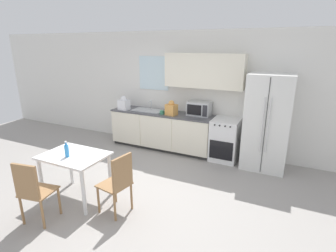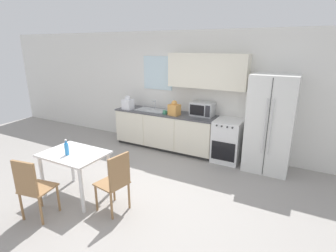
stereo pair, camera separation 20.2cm
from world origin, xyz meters
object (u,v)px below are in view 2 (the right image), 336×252
oven_range (228,141)px  microwave (202,109)px  dining_table (75,160)px  dining_chair_side (116,179)px  dining_chair_near (32,186)px  drink_bottle (67,149)px  refrigerator (270,124)px  coffee_mug (165,112)px

oven_range → microwave: bearing=169.7°
dining_table → dining_chair_side: dining_chair_side is taller
dining_chair_near → drink_bottle: bearing=79.5°
refrigerator → coffee_mug: (-2.24, -0.12, -0.01)m
drink_bottle → coffee_mug: bearing=81.9°
oven_range → drink_bottle: size_ratio=3.54×
microwave → coffee_mug: (-0.79, -0.27, -0.11)m
oven_range → coffee_mug: size_ratio=7.11×
microwave → coffee_mug: size_ratio=4.04×
dining_chair_near → dining_chair_side: (0.90, 0.69, 0.00)m
microwave → dining_chair_near: (-1.15, -3.39, -0.50)m
microwave → coffee_mug: microwave is taller
coffee_mug → dining_chair_side: coffee_mug is taller
refrigerator → dining_chair_near: size_ratio=2.02×
microwave → refrigerator: bearing=-5.9°
oven_range → microwave: 0.88m
dining_chair_near → dining_table: bearing=77.5°
dining_chair_side → drink_bottle: 0.95m
dining_chair_near → coffee_mug: bearing=73.6°
oven_range → coffee_mug: (-1.43, -0.15, 0.48)m
drink_bottle → dining_table: bearing=74.7°
dining_table → drink_bottle: drink_bottle is taller
dining_table → dining_chair_side: bearing=-3.1°
coffee_mug → dining_chair_near: size_ratio=0.13×
coffee_mug → dining_table: bearing=-97.8°
drink_bottle → refrigerator: bearing=45.1°
microwave → dining_table: size_ratio=0.51×
microwave → dining_table: bearing=-112.8°
refrigerator → coffee_mug: bearing=-177.0°
refrigerator → dining_chair_near: bearing=-128.7°
dining_chair_near → oven_range: bearing=51.4°
microwave → dining_table: microwave is taller
oven_range → refrigerator: size_ratio=0.47×
coffee_mug → drink_bottle: 2.51m
coffee_mug → dining_table: (-0.33, -2.39, -0.30)m
refrigerator → drink_bottle: 3.68m
refrigerator → drink_bottle: bearing=-134.9°
oven_range → drink_bottle: drink_bottle is taller
dining_chair_side → dining_chair_near: bearing=136.5°
dining_chair_side → oven_range: bearing=-9.9°
refrigerator → drink_bottle: refrigerator is taller
dining_chair_side → drink_bottle: size_ratio=3.69×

